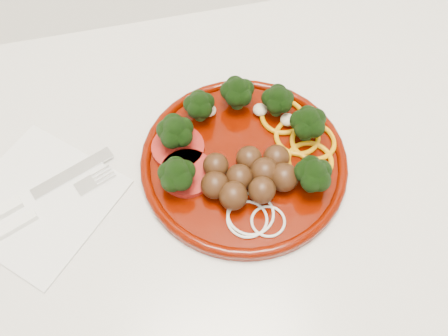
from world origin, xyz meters
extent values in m
cube|color=silver|center=(0.00, 1.70, 0.43)|extent=(2.40, 0.60, 0.87)
cube|color=silver|center=(0.00, 1.70, 0.89)|extent=(2.40, 0.60, 0.03)
cylinder|color=#4A0900|center=(0.18, 1.69, 0.91)|extent=(0.28, 0.28, 0.01)
torus|color=#4A0900|center=(0.18, 1.69, 0.91)|extent=(0.28, 0.28, 0.01)
sphere|color=#3F220F|center=(0.21, 1.67, 0.93)|extent=(0.04, 0.04, 0.04)
sphere|color=#3F220F|center=(0.18, 1.68, 0.93)|extent=(0.04, 0.04, 0.04)
sphere|color=#3F220F|center=(0.22, 1.64, 0.93)|extent=(0.04, 0.04, 0.04)
sphere|color=#3F220F|center=(0.18, 1.63, 0.93)|extent=(0.04, 0.04, 0.04)
sphere|color=#3F220F|center=(0.13, 1.68, 0.93)|extent=(0.04, 0.04, 0.04)
sphere|color=#3F220F|center=(0.16, 1.66, 0.93)|extent=(0.04, 0.04, 0.04)
sphere|color=#3F220F|center=(0.19, 1.66, 0.93)|extent=(0.04, 0.04, 0.04)
sphere|color=#3F220F|center=(0.15, 1.63, 0.93)|extent=(0.04, 0.04, 0.04)
sphere|color=#3F220F|center=(0.13, 1.65, 0.93)|extent=(0.04, 0.04, 0.04)
torus|color=#C58007|center=(0.26, 1.71, 0.92)|extent=(0.07, 0.07, 0.01)
torus|color=#C58007|center=(0.26, 1.67, 0.92)|extent=(0.07, 0.07, 0.01)
torus|color=#C58007|center=(0.25, 1.75, 0.92)|extent=(0.07, 0.07, 0.01)
torus|color=#C58007|center=(0.28, 1.70, 0.92)|extent=(0.07, 0.07, 0.01)
cylinder|color=#720A07|center=(0.09, 1.73, 0.92)|extent=(0.07, 0.07, 0.01)
cylinder|color=#720A07|center=(0.10, 1.69, 0.92)|extent=(0.07, 0.07, 0.01)
torus|color=beige|center=(0.16, 1.60, 0.91)|extent=(0.05, 0.05, 0.00)
torus|color=beige|center=(0.18, 1.60, 0.91)|extent=(0.05, 0.05, 0.00)
torus|color=beige|center=(0.16, 1.61, 0.91)|extent=(0.06, 0.06, 0.00)
ellipsoid|color=#C6B793|center=(0.22, 1.76, 0.92)|extent=(0.02, 0.02, 0.01)
ellipsoid|color=#C6B793|center=(0.15, 1.78, 0.92)|extent=(0.02, 0.02, 0.01)
ellipsoid|color=#C6B793|center=(0.25, 1.74, 0.92)|extent=(0.02, 0.02, 0.01)
cube|color=white|center=(-0.10, 1.70, 0.90)|extent=(0.25, 0.25, 0.00)
cube|color=silver|center=(-0.05, 1.73, 0.91)|extent=(0.11, 0.06, 0.00)
cube|color=white|center=(-0.14, 1.66, 0.91)|extent=(0.08, 0.04, 0.01)
cube|color=silver|center=(-0.04, 1.70, 0.91)|extent=(0.03, 0.03, 0.00)
cube|color=silver|center=(-0.01, 1.71, 0.91)|extent=(0.03, 0.01, 0.00)
cube|color=silver|center=(-0.01, 1.71, 0.91)|extent=(0.03, 0.01, 0.00)
cube|color=silver|center=(-0.02, 1.72, 0.91)|extent=(0.03, 0.01, 0.00)
cube|color=silver|center=(-0.02, 1.72, 0.91)|extent=(0.03, 0.01, 0.00)
camera|label=1|loc=(0.07, 1.35, 1.48)|focal=40.00mm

